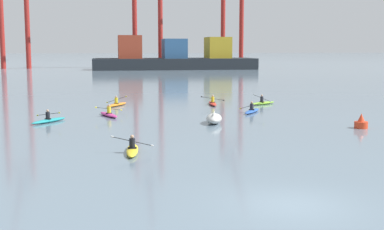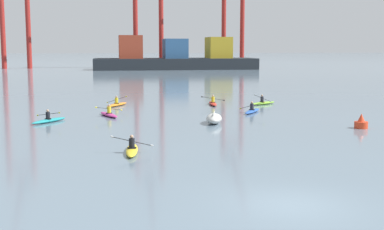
% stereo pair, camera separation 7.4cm
% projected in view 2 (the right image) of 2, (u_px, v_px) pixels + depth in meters
% --- Properties ---
extents(ground_plane, '(800.00, 800.00, 0.00)m').
position_uv_depth(ground_plane, '(291.00, 205.00, 18.02)').
color(ground_plane, slate).
extents(container_barge, '(38.53, 11.09, 8.00)m').
position_uv_depth(container_barge, '(175.00, 58.00, 124.34)').
color(container_barge, '#1E2328').
rests_on(container_barge, ground).
extents(gantry_crane_east_mid, '(6.26, 20.19, 35.99)m').
position_uv_depth(gantry_crane_east_mid, '(234.00, 1.00, 137.21)').
color(gantry_crane_east_mid, maroon).
rests_on(gantry_crane_east_mid, ground).
extents(capsized_dinghy, '(1.70, 2.79, 0.76)m').
position_uv_depth(capsized_dinghy, '(214.00, 119.00, 37.10)').
color(capsized_dinghy, beige).
rests_on(capsized_dinghy, ground).
extents(channel_buoy, '(0.90, 0.90, 1.00)m').
position_uv_depth(channel_buoy, '(361.00, 123.00, 34.90)').
color(channel_buoy, red).
rests_on(channel_buoy, ground).
extents(kayak_lime, '(3.18, 2.35, 0.95)m').
position_uv_depth(kayak_lime, '(263.00, 103.00, 49.12)').
color(kayak_lime, '#7ABC2D').
rests_on(kayak_lime, ground).
extents(kayak_magenta, '(2.14, 3.40, 0.95)m').
position_uv_depth(kayak_magenta, '(109.00, 114.00, 40.86)').
color(kayak_magenta, '#C13384').
rests_on(kayak_magenta, ground).
extents(kayak_blue, '(2.33, 3.19, 1.00)m').
position_uv_depth(kayak_blue, '(252.00, 111.00, 43.07)').
color(kayak_blue, '#2856B2').
rests_on(kayak_blue, ground).
extents(kayak_teal, '(2.51, 3.09, 0.95)m').
position_uv_depth(kayak_teal, '(49.00, 120.00, 37.64)').
color(kayak_teal, teal).
rests_on(kayak_teal, ground).
extents(kayak_orange, '(2.25, 3.23, 1.01)m').
position_uv_depth(kayak_orange, '(117.00, 104.00, 47.90)').
color(kayak_orange, orange).
rests_on(kayak_orange, ground).
extents(kayak_red, '(2.26, 3.44, 0.95)m').
position_uv_depth(kayak_red, '(213.00, 103.00, 48.80)').
color(kayak_red, red).
rests_on(kayak_red, ground).
extents(kayak_yellow, '(2.24, 3.44, 0.95)m').
position_uv_depth(kayak_yellow, '(132.00, 149.00, 26.91)').
color(kayak_yellow, yellow).
rests_on(kayak_yellow, ground).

